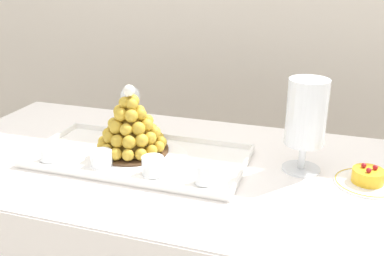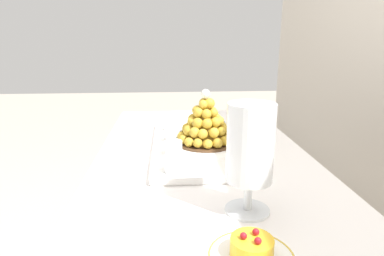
{
  "view_description": "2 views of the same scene",
  "coord_description": "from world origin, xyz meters",
  "views": [
    {
      "loc": [
        0.37,
        -1.11,
        1.3
      ],
      "look_at": [
        -0.0,
        0.04,
        0.84
      ],
      "focal_mm": 40.49,
      "sensor_mm": 36.0,
      "label": 1
    },
    {
      "loc": [
        1.04,
        -0.12,
        1.15
      ],
      "look_at": [
        -0.0,
        -0.05,
        0.86
      ],
      "focal_mm": 30.9,
      "sensor_mm": 36.0,
      "label": 2
    }
  ],
  "objects": [
    {
      "name": "macaron_goblet",
      "position": [
        0.32,
        0.06,
        0.9
      ],
      "size": [
        0.11,
        0.11,
        0.27
      ],
      "color": "white",
      "rests_on": "buffet_table"
    },
    {
      "name": "dessert_cup_centre",
      "position": [
        -0.07,
        -0.11,
        0.77
      ],
      "size": [
        0.06,
        0.06,
        0.05
      ],
      "color": "silver",
      "rests_on": "serving_tray"
    },
    {
      "name": "dessert_cup_mid_right",
      "position": [
        0.08,
        -0.11,
        0.77
      ],
      "size": [
        0.05,
        0.05,
        0.06
      ],
      "color": "silver",
      "rests_on": "serving_tray"
    },
    {
      "name": "dessert_cup_mid_left",
      "position": [
        -0.23,
        -0.1,
        0.77
      ],
      "size": [
        0.06,
        0.06,
        0.05
      ],
      "color": "silver",
      "rests_on": "serving_tray"
    },
    {
      "name": "fruit_tart_plate",
      "position": [
        0.5,
        0.03,
        0.75
      ],
      "size": [
        0.17,
        0.17,
        0.06
      ],
      "color": "white",
      "rests_on": "buffet_table"
    },
    {
      "name": "dessert_cup_left",
      "position": [
        -0.4,
        -0.12,
        0.77
      ],
      "size": [
        0.06,
        0.06,
        0.05
      ],
      "color": "silver",
      "rests_on": "serving_tray"
    },
    {
      "name": "wine_glass",
      "position": [
        -0.28,
        0.2,
        0.86
      ],
      "size": [
        0.07,
        0.07,
        0.16
      ],
      "color": "silver",
      "rests_on": "buffet_table"
    },
    {
      "name": "croquembouche",
      "position": [
        -0.19,
        0.02,
        0.82
      ],
      "size": [
        0.23,
        0.23,
        0.22
      ],
      "color": "#4C331E",
      "rests_on": "serving_tray"
    },
    {
      "name": "buffet_table",
      "position": [
        0.0,
        0.0,
        0.63
      ],
      "size": [
        1.65,
        0.78,
        0.74
      ],
      "color": "brown",
      "rests_on": "ground_plane"
    },
    {
      "name": "serving_tray",
      "position": [
        -0.15,
        -0.02,
        0.74
      ],
      "size": [
        0.65,
        0.34,
        0.02
      ],
      "color": "white",
      "rests_on": "buffet_table"
    }
  ]
}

